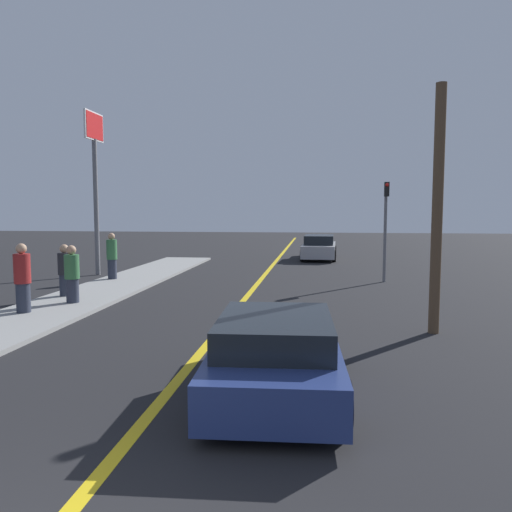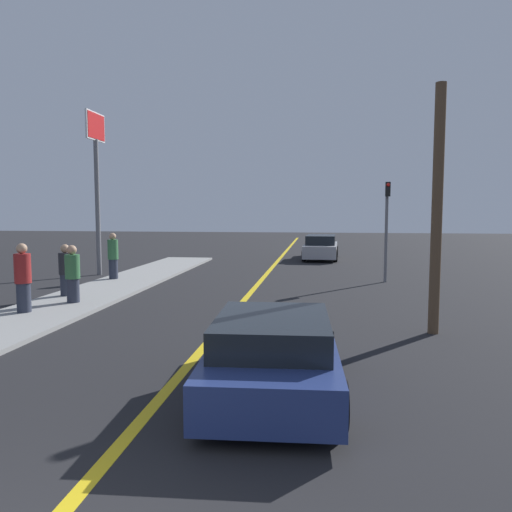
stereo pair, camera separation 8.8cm
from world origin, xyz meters
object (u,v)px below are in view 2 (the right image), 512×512
at_px(pedestrian_by_sign, 113,256).
at_px(traffic_light, 387,221).
at_px(car_ahead_center, 321,247).
at_px(pedestrian_near_curb, 23,278).
at_px(car_near_right_lane, 273,354).
at_px(roadside_sign, 96,158).
at_px(pedestrian_far_standing, 66,270).
at_px(utility_pole, 437,211).
at_px(pedestrian_mid_group, 73,274).

height_order(pedestrian_by_sign, traffic_light, traffic_light).
relative_size(car_ahead_center, pedestrian_near_curb, 2.64).
xyz_separation_m(car_near_right_lane, pedestrian_by_sign, (-7.42, 11.18, 0.40)).
relative_size(pedestrian_by_sign, roadside_sign, 0.26).
height_order(car_near_right_lane, pedestrian_far_standing, pedestrian_far_standing).
bearing_deg(car_near_right_lane, car_ahead_center, 85.52).
distance_m(car_near_right_lane, roadside_sign, 16.35).
distance_m(pedestrian_near_curb, roadside_sign, 9.37).
xyz_separation_m(pedestrian_far_standing, utility_pole, (10.58, -3.08, 1.89)).
distance_m(car_near_right_lane, car_ahead_center, 21.29).
distance_m(car_ahead_center, pedestrian_far_standing, 16.12).
distance_m(traffic_light, roadside_sign, 12.37).
bearing_deg(pedestrian_far_standing, utility_pole, -16.25).
distance_m(car_near_right_lane, pedestrian_by_sign, 13.43).
xyz_separation_m(pedestrian_by_sign, utility_pole, (10.69, -6.98, 1.80)).
relative_size(pedestrian_near_curb, utility_pole, 0.33).
xyz_separation_m(roadside_sign, utility_pole, (12.13, -8.82, -2.21)).
height_order(pedestrian_by_sign, roadside_sign, roadside_sign).
bearing_deg(pedestrian_near_curb, utility_pole, -2.86).
relative_size(pedestrian_mid_group, pedestrian_by_sign, 0.93).
height_order(pedestrian_mid_group, roadside_sign, roadside_sign).
relative_size(pedestrian_far_standing, pedestrian_by_sign, 0.90).
bearing_deg(pedestrian_far_standing, pedestrian_by_sign, 91.66).
bearing_deg(traffic_light, roadside_sign, 176.85).
bearing_deg(pedestrian_far_standing, pedestrian_near_curb, -85.91).
bearing_deg(pedestrian_near_curb, roadside_sign, 101.84).
xyz_separation_m(traffic_light, roadside_sign, (-12.07, 0.66, 2.62)).
distance_m(car_ahead_center, pedestrian_mid_group, 16.70).
bearing_deg(roadside_sign, pedestrian_by_sign, -51.89).
bearing_deg(pedestrian_near_curb, pedestrian_far_standing, 94.09).
relative_size(pedestrian_mid_group, traffic_light, 0.43).
height_order(pedestrian_far_standing, traffic_light, traffic_light).
xyz_separation_m(pedestrian_near_curb, roadside_sign, (-1.74, 8.30, 3.99)).
relative_size(pedestrian_near_curb, roadside_sign, 0.26).
bearing_deg(pedestrian_near_curb, pedestrian_mid_group, 67.98).
xyz_separation_m(pedestrian_near_curb, pedestrian_mid_group, (0.61, 1.50, -0.08)).
height_order(car_ahead_center, utility_pole, utility_pole).
distance_m(car_ahead_center, roadside_sign, 13.35).
relative_size(pedestrian_near_curb, traffic_light, 0.47).
xyz_separation_m(car_near_right_lane, car_ahead_center, (0.69, 21.28, 0.06)).
height_order(car_ahead_center, pedestrian_far_standing, pedestrian_far_standing).
bearing_deg(car_ahead_center, car_near_right_lane, -89.50).
relative_size(car_ahead_center, pedestrian_far_standing, 2.96).
distance_m(pedestrian_near_curb, pedestrian_mid_group, 1.62).
xyz_separation_m(car_ahead_center, pedestrian_near_curb, (-7.81, -16.56, 0.35)).
xyz_separation_m(pedestrian_near_curb, utility_pole, (10.40, -0.52, 1.79)).
distance_m(car_near_right_lane, pedestrian_mid_group, 9.02).
relative_size(car_near_right_lane, car_ahead_center, 0.87).
distance_m(pedestrian_by_sign, utility_pole, 12.89).
distance_m(pedestrian_mid_group, traffic_light, 11.59).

